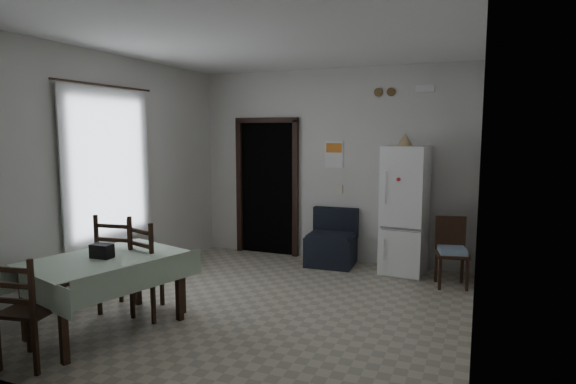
% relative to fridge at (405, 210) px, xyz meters
% --- Properties ---
extents(ground, '(4.50, 4.50, 0.00)m').
position_rel_fridge_xyz_m(ground, '(-1.16, -1.93, -0.88)').
color(ground, '#B0A78F').
rests_on(ground, ground).
extents(ceiling, '(4.20, 4.50, 0.02)m').
position_rel_fridge_xyz_m(ceiling, '(-1.16, -1.93, 2.02)').
color(ceiling, white).
rests_on(ceiling, ground).
extents(wall_back, '(4.20, 0.02, 2.90)m').
position_rel_fridge_xyz_m(wall_back, '(-1.16, 0.32, 0.57)').
color(wall_back, silver).
rests_on(wall_back, ground).
extents(wall_front, '(4.20, 0.02, 2.90)m').
position_rel_fridge_xyz_m(wall_front, '(-1.16, -4.18, 0.57)').
color(wall_front, silver).
rests_on(wall_front, ground).
extents(wall_left, '(0.02, 4.50, 2.90)m').
position_rel_fridge_xyz_m(wall_left, '(-3.26, -1.93, 0.57)').
color(wall_left, silver).
rests_on(wall_left, ground).
extents(wall_right, '(0.02, 4.50, 2.90)m').
position_rel_fridge_xyz_m(wall_right, '(0.94, -1.93, 0.57)').
color(wall_right, silver).
rests_on(wall_right, ground).
extents(doorway, '(1.06, 0.52, 2.22)m').
position_rel_fridge_xyz_m(doorway, '(-2.21, 0.52, 0.18)').
color(doorway, black).
rests_on(doorway, ground).
extents(window_recess, '(0.10, 1.20, 1.60)m').
position_rel_fridge_xyz_m(window_recess, '(-3.31, -2.13, 0.67)').
color(window_recess, silver).
rests_on(window_recess, ground).
extents(curtain, '(0.02, 1.45, 1.85)m').
position_rel_fridge_xyz_m(curtain, '(-3.20, -2.13, 0.67)').
color(curtain, silver).
rests_on(curtain, ground).
extents(curtain_rod, '(0.02, 1.60, 0.02)m').
position_rel_fridge_xyz_m(curtain_rod, '(-3.19, -2.13, 1.62)').
color(curtain_rod, black).
rests_on(curtain_rod, ground).
extents(calendar, '(0.28, 0.02, 0.40)m').
position_rel_fridge_xyz_m(calendar, '(-1.11, 0.31, 0.74)').
color(calendar, white).
rests_on(calendar, ground).
extents(calendar_image, '(0.24, 0.01, 0.14)m').
position_rel_fridge_xyz_m(calendar_image, '(-1.11, 0.30, 0.84)').
color(calendar_image, orange).
rests_on(calendar_image, ground).
extents(light_switch, '(0.08, 0.02, 0.12)m').
position_rel_fridge_xyz_m(light_switch, '(-1.01, 0.31, 0.22)').
color(light_switch, beige).
rests_on(light_switch, ground).
extents(vent_left, '(0.12, 0.03, 0.12)m').
position_rel_fridge_xyz_m(vent_left, '(-0.46, 0.30, 1.64)').
color(vent_left, brown).
rests_on(vent_left, ground).
extents(vent_right, '(0.12, 0.03, 0.12)m').
position_rel_fridge_xyz_m(vent_right, '(-0.28, 0.30, 1.64)').
color(vent_right, brown).
rests_on(vent_right, ground).
extents(emergency_light, '(0.25, 0.07, 0.09)m').
position_rel_fridge_xyz_m(emergency_light, '(0.19, 0.28, 1.67)').
color(emergency_light, white).
rests_on(emergency_light, ground).
extents(fridge, '(0.63, 0.63, 1.77)m').
position_rel_fridge_xyz_m(fridge, '(0.00, 0.00, 0.00)').
color(fridge, white).
rests_on(fridge, ground).
extents(tan_cone, '(0.22, 0.22, 0.18)m').
position_rel_fridge_xyz_m(tan_cone, '(-0.01, -0.10, 0.97)').
color(tan_cone, tan).
rests_on(tan_cone, fridge).
extents(navy_seat, '(0.71, 0.69, 0.82)m').
position_rel_fridge_xyz_m(navy_seat, '(-1.05, 0.00, -0.47)').
color(navy_seat, black).
rests_on(navy_seat, ground).
extents(corner_chair, '(0.45, 0.45, 0.88)m').
position_rel_fridge_xyz_m(corner_chair, '(0.66, -0.39, -0.45)').
color(corner_chair, black).
rests_on(corner_chair, ground).
extents(dining_table, '(1.30, 1.63, 0.74)m').
position_rel_fridge_xyz_m(dining_table, '(-2.44, -3.09, -0.52)').
color(dining_table, '#B1C9AC').
rests_on(dining_table, ground).
extents(black_bag, '(0.21, 0.13, 0.13)m').
position_rel_fridge_xyz_m(black_bag, '(-2.44, -3.11, -0.08)').
color(black_bag, black).
rests_on(black_bag, dining_table).
extents(dining_chair_far_left, '(0.53, 0.53, 1.09)m').
position_rel_fridge_xyz_m(dining_chair_far_left, '(-2.63, -2.58, -0.34)').
color(dining_chair_far_left, black).
rests_on(dining_chair_far_left, ground).
extents(dining_chair_far_right, '(0.56, 0.56, 1.05)m').
position_rel_fridge_xyz_m(dining_chair_far_right, '(-2.23, -2.56, -0.36)').
color(dining_chair_far_right, black).
rests_on(dining_chair_far_right, ground).
extents(dining_chair_near_head, '(0.48, 0.48, 0.97)m').
position_rel_fridge_xyz_m(dining_chair_near_head, '(-2.52, -3.87, -0.40)').
color(dining_chair_near_head, black).
rests_on(dining_chair_near_head, ground).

